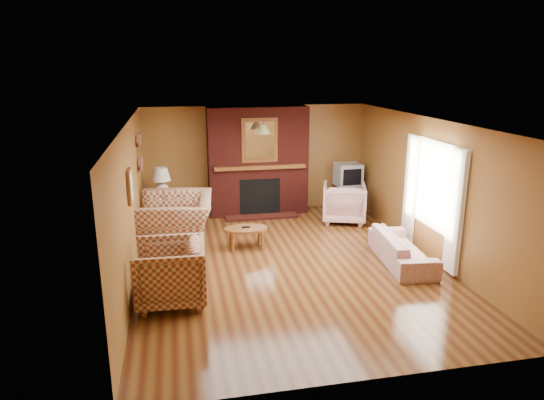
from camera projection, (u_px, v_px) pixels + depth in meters
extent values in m
plane|color=#46210F|center=(288.00, 263.00, 8.25)|extent=(6.50, 6.50, 0.00)
plane|color=white|center=(290.00, 122.00, 7.60)|extent=(6.50, 6.50, 0.00)
plane|color=brown|center=(256.00, 159.00, 10.99)|extent=(6.50, 0.00, 6.50)
plane|color=brown|center=(364.00, 278.00, 4.86)|extent=(6.50, 0.00, 6.50)
plane|color=brown|center=(131.00, 204.00, 7.45)|extent=(0.00, 6.50, 6.50)
plane|color=brown|center=(429.00, 188.00, 8.40)|extent=(0.00, 6.50, 6.50)
cube|color=#4B1410|center=(258.00, 161.00, 10.76)|extent=(2.20, 0.50, 2.40)
cube|color=black|center=(260.00, 196.00, 10.74)|extent=(0.90, 0.06, 0.80)
cube|color=#4B1410|center=(261.00, 217.00, 10.69)|extent=(1.60, 0.35, 0.06)
cube|color=brown|center=(260.00, 167.00, 10.52)|extent=(2.00, 0.18, 0.08)
cube|color=brown|center=(260.00, 140.00, 10.40)|extent=(0.78, 0.05, 0.95)
cube|color=white|center=(260.00, 141.00, 10.37)|extent=(0.62, 0.02, 0.80)
cube|color=beige|center=(456.00, 212.00, 7.53)|extent=(0.08, 0.35, 2.00)
cube|color=beige|center=(410.00, 189.00, 8.95)|extent=(0.08, 0.35, 2.00)
cube|color=white|center=(435.00, 185.00, 8.18)|extent=(0.03, 1.10, 1.50)
cube|color=brown|center=(140.00, 169.00, 9.21)|extent=(0.06, 0.55, 0.04)
cube|color=brown|center=(138.00, 146.00, 9.09)|extent=(0.06, 0.55, 0.04)
cube|color=brown|center=(130.00, 186.00, 7.08)|extent=(0.04, 0.40, 0.50)
cube|color=white|center=(131.00, 186.00, 7.08)|extent=(0.01, 0.32, 0.42)
cylinder|color=black|center=(263.00, 118.00, 9.82)|extent=(0.01, 0.01, 0.35)
cone|color=tan|center=(263.00, 129.00, 9.88)|extent=(0.36, 0.36, 0.18)
imported|color=maroon|center=(176.00, 223.00, 8.79)|extent=(1.44, 1.61, 0.98)
imported|color=maroon|center=(170.00, 273.00, 6.80)|extent=(1.02, 0.99, 0.89)
imported|color=beige|center=(402.00, 249.00, 8.22)|extent=(0.85, 1.79, 0.50)
imported|color=beige|center=(344.00, 203.00, 10.38)|extent=(1.12, 1.14, 0.83)
ellipsoid|color=brown|center=(246.00, 229.00, 8.83)|extent=(0.80, 0.49, 0.05)
cube|color=black|center=(246.00, 227.00, 8.82)|extent=(0.15, 0.05, 0.02)
cylinder|color=brown|center=(259.00, 235.00, 9.09)|extent=(0.05, 0.05, 0.35)
cylinder|color=brown|center=(231.00, 237.00, 8.99)|extent=(0.05, 0.05, 0.35)
cylinder|color=brown|center=(262.00, 241.00, 8.79)|extent=(0.05, 0.05, 0.35)
cylinder|color=brown|center=(233.00, 243.00, 8.68)|extent=(0.05, 0.05, 0.35)
cube|color=brown|center=(163.00, 212.00, 10.08)|extent=(0.51, 0.51, 0.62)
sphere|color=white|center=(162.00, 190.00, 9.95)|extent=(0.31, 0.31, 0.31)
cylinder|color=black|center=(162.00, 182.00, 9.91)|extent=(0.03, 0.03, 0.10)
cone|color=silver|center=(161.00, 174.00, 9.86)|extent=(0.38, 0.38, 0.27)
cube|color=black|center=(347.00, 198.00, 11.20)|extent=(0.55, 0.50, 0.59)
cube|color=#9B9EA2|center=(348.00, 175.00, 11.05)|extent=(0.56, 0.54, 0.51)
cube|color=black|center=(352.00, 177.00, 10.79)|extent=(0.42, 0.03, 0.36)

